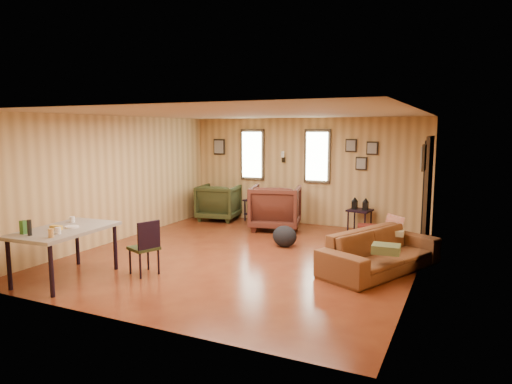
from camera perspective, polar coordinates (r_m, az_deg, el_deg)
room at (r=7.81m, az=0.73°, el=0.94°), size 5.54×6.04×2.44m
sofa at (r=7.20m, az=15.35°, el=-6.35°), size 1.44×2.17×0.82m
recliner_brown at (r=9.81m, az=2.46°, el=-1.66°), size 1.23×1.18×1.05m
recliner_green at (r=10.89m, az=-4.65°, el=-1.07°), size 1.03×0.98×0.93m
end_table at (r=10.78m, az=0.03°, el=-1.76°), size 0.57×0.54×0.62m
side_table at (r=9.81m, az=12.86°, el=-2.01°), size 0.52×0.52×0.73m
cooler at (r=9.40m, az=13.68°, el=-4.75°), size 0.41×0.33×0.26m
backpack at (r=8.42m, az=3.60°, el=-5.55°), size 0.55×0.48×0.39m
sofa_pillows at (r=7.31m, az=16.45°, el=-5.49°), size 0.47×1.63×0.34m
dining_table at (r=7.06m, az=-22.91°, el=-4.76°), size 0.97×1.51×0.96m
dining_chair at (r=6.93m, az=-13.60°, el=-6.41°), size 0.48×0.48×0.82m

